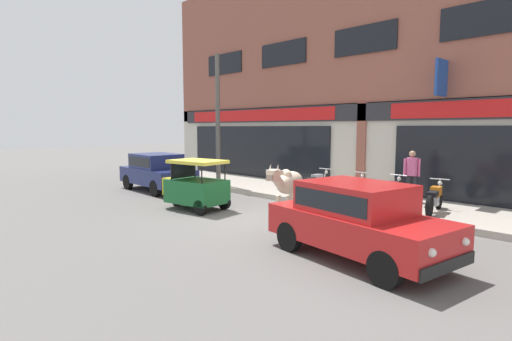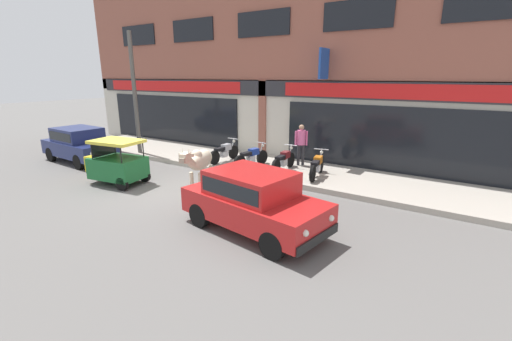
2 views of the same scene
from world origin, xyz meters
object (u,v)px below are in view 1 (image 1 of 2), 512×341
(car_0, at_px, (357,217))
(auto_rickshaw, at_px, (195,188))
(car_1, at_px, (157,170))
(motorcycle_0, at_px, (315,184))
(motorcycle_1, at_px, (348,188))
(motorcycle_2, at_px, (389,193))
(utility_pole, at_px, (218,120))
(cow, at_px, (288,183))
(pedestrian, at_px, (412,170))
(motorcycle_3, at_px, (435,199))

(car_0, relative_size, auto_rickshaw, 1.81)
(car_1, relative_size, motorcycle_0, 2.03)
(motorcycle_1, bearing_deg, car_1, -158.53)
(motorcycle_2, bearing_deg, auto_rickshaw, -136.95)
(motorcycle_2, xyz_separation_m, utility_pole, (-7.03, -0.86, 2.23))
(cow, xyz_separation_m, motorcycle_0, (-1.40, 3.00, -0.44))
(pedestrian, bearing_deg, motorcycle_1, -139.18)
(car_0, height_order, utility_pole, utility_pole)
(motorcycle_3, bearing_deg, motorcycle_0, -179.68)
(motorcycle_1, bearing_deg, motorcycle_2, 8.53)
(cow, xyz_separation_m, car_0, (2.99, -1.46, -0.19))
(car_0, distance_m, motorcycle_1, 5.27)
(car_0, relative_size, motorcycle_2, 2.08)
(motorcycle_1, distance_m, pedestrian, 2.04)
(car_0, bearing_deg, car_1, 170.91)
(car_1, relative_size, utility_pole, 0.70)
(cow, relative_size, motorcycle_3, 1.15)
(cow, distance_m, auto_rickshaw, 3.12)
(cow, height_order, utility_pole, utility_pole)
(motorcycle_2, relative_size, pedestrian, 1.13)
(motorcycle_0, height_order, motorcycle_1, same)
(utility_pole, bearing_deg, cow, -21.21)
(pedestrian, bearing_deg, car_1, -154.58)
(motorcycle_0, bearing_deg, motorcycle_1, -4.51)
(auto_rickshaw, height_order, motorcycle_1, auto_rickshaw)
(cow, distance_m, motorcycle_2, 3.38)
(car_0, bearing_deg, utility_pole, 157.10)
(cow, distance_m, utility_pole, 6.39)
(motorcycle_1, bearing_deg, car_0, -55.57)
(motorcycle_0, bearing_deg, cow, -64.96)
(motorcycle_0, bearing_deg, car_0, -45.44)
(motorcycle_0, xyz_separation_m, motorcycle_2, (2.72, 0.08, 0.00))
(auto_rickshaw, relative_size, motorcycle_2, 1.15)
(motorcycle_0, bearing_deg, auto_rickshaw, -111.80)
(motorcycle_1, distance_m, utility_pole, 6.18)
(utility_pole, bearing_deg, motorcycle_3, 5.45)
(car_1, bearing_deg, motorcycle_0, 27.14)
(motorcycle_3, bearing_deg, pedestrian, 136.09)
(motorcycle_0, xyz_separation_m, motorcycle_3, (4.07, 0.02, 0.00))
(motorcycle_0, bearing_deg, car_1, -152.86)
(motorcycle_1, bearing_deg, motorcycle_0, 175.49)
(car_1, distance_m, utility_pole, 3.13)
(cow, relative_size, motorcycle_2, 1.14)
(motorcycle_2, height_order, motorcycle_3, same)
(car_0, height_order, motorcycle_2, car_0)
(cow, relative_size, auto_rickshaw, 0.99)
(motorcycle_3, xyz_separation_m, pedestrian, (-1.18, 1.14, 0.60))
(auto_rickshaw, relative_size, pedestrian, 1.30)
(cow, bearing_deg, car_0, -26.01)
(car_1, bearing_deg, motorcycle_1, 21.47)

